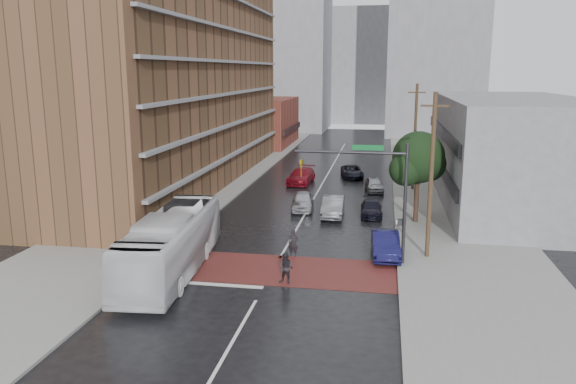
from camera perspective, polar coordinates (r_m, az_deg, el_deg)
The scene contains 24 objects.
ground at distance 32.04m, azimuth -1.65°, elevation -8.19°, with size 160.00×160.00×0.00m, color black.
crosswalk at distance 32.50m, azimuth -1.48°, elevation -7.87°, with size 14.00×5.00×0.02m, color maroon.
sidewalk_west at distance 58.23m, azimuth -7.90°, elevation 1.15°, with size 9.00×90.00×0.15m, color gray.
sidewalk_east at distance 55.81m, azimuth 15.24°, elevation 0.34°, with size 9.00×90.00×0.15m, color gray.
apartment_block at distance 57.10m, azimuth -11.11°, elevation 14.87°, with size 10.00×44.00×28.00m, color brown.
storefront_west at distance 85.68m, azimuth -2.40°, elevation 7.11°, with size 8.00×16.00×7.00m, color brown.
building_east at distance 50.96m, azimuth 21.63°, elevation 3.86°, with size 11.00×26.00×9.00m, color gray.
distant_tower_west at distance 109.36m, azimuth -0.79°, elevation 14.79°, with size 18.00×16.00×32.00m, color gray.
distant_tower_east at distance 101.95m, azimuth 14.83°, elevation 15.71°, with size 16.00×14.00×36.00m, color gray.
distant_tower_center at distance 124.56m, azimuth 7.20°, elevation 12.55°, with size 12.00×10.00×24.00m, color gray.
street_tree at distance 42.02m, azimuth 13.12°, elevation 3.10°, with size 4.20×4.10×6.90m.
signal_mast at distance 32.56m, azimuth 9.32°, elevation 0.66°, with size 6.50×0.30×7.20m.
utility_pole_near at distance 34.07m, azimuth 14.34°, elevation 1.65°, with size 1.60×0.26×10.00m.
utility_pole_far at distance 53.83m, azimuth 12.76°, elevation 5.51°, with size 1.60×0.26×10.00m.
transit_bus at distance 32.08m, azimuth -11.75°, elevation -5.16°, with size 2.90×12.41×3.46m, color silver.
pedestrian_a at distance 34.43m, azimuth 0.55°, elevation -5.23°, with size 0.62×0.40×1.69m, color black.
pedestrian_b at distance 30.17m, azimuth -0.20°, elevation -7.77°, with size 0.83×0.65×1.72m, color black.
car_travel_a at distance 45.86m, azimuth 1.50°, elevation -0.91°, with size 1.75×4.34×1.48m, color #AFB1B7.
car_travel_b at distance 43.97m, azimuth 4.59°, elevation -1.48°, with size 1.63×4.68×1.54m, color #97989E.
car_travel_c at distance 56.55m, azimuth 1.34°, elevation 1.64°, with size 2.15×5.29×1.54m, color maroon.
suv_travel at distance 60.07m, azimuth 6.53°, elevation 2.08°, with size 2.15×4.65×1.29m, color black.
car_parked_near at distance 35.01m, azimuth 9.87°, elevation -5.26°, with size 1.61×4.63×1.53m, color #141343.
car_parked_mid at distance 44.51m, azimuth 8.47°, elevation -1.64°, with size 1.66×4.08×1.18m, color black.
car_parked_far at distance 53.44m, azimuth 8.73°, elevation 0.76°, with size 1.56×3.88×1.32m, color #A1A4A9.
Camera 1 is at (6.00, -29.41, 11.20)m, focal length 35.00 mm.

